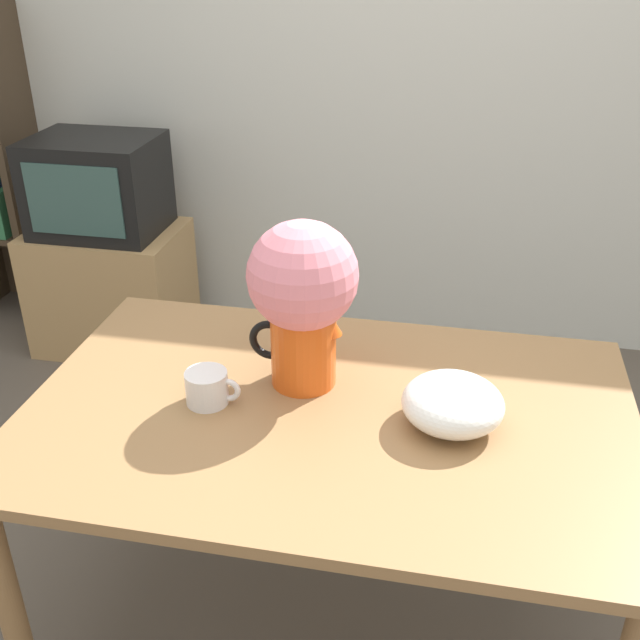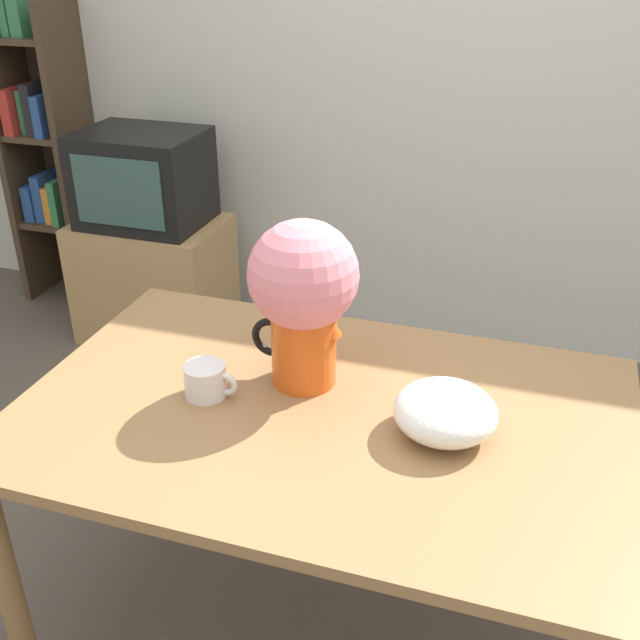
{
  "view_description": "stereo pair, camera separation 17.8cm",
  "coord_description": "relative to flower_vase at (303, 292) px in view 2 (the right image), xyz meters",
  "views": [
    {
      "loc": [
        0.21,
        -1.4,
        1.74
      ],
      "look_at": [
        -0.1,
        0.13,
        0.9
      ],
      "focal_mm": 42.0,
      "sensor_mm": 36.0,
      "label": 1
    },
    {
      "loc": [
        0.38,
        -1.36,
        1.74
      ],
      "look_at": [
        -0.1,
        0.13,
        0.9
      ],
      "focal_mm": 42.0,
      "sensor_mm": 36.0,
      "label": 2
    }
  ],
  "objects": [
    {
      "name": "ground_plane",
      "position": [
        0.14,
        -0.13,
        -0.97
      ],
      "size": [
        12.0,
        12.0,
        0.0
      ],
      "primitive_type": "plane",
      "color": "brown"
    },
    {
      "name": "wall_back",
      "position": [
        0.14,
        1.7,
        0.33
      ],
      "size": [
        8.0,
        0.05,
        2.6
      ],
      "color": "silver",
      "rests_on": "ground_plane"
    },
    {
      "name": "table",
      "position": [
        0.08,
        -0.11,
        -0.33
      ],
      "size": [
        1.43,
        0.93,
        0.73
      ],
      "color": "olive",
      "rests_on": "ground_plane"
    },
    {
      "name": "flower_vase",
      "position": [
        0.0,
        0.0,
        0.0
      ],
      "size": [
        0.27,
        0.26,
        0.42
      ],
      "color": "#E05619",
      "rests_on": "table"
    },
    {
      "name": "coffee_mug",
      "position": [
        -0.2,
        -0.14,
        -0.2
      ],
      "size": [
        0.13,
        0.1,
        0.08
      ],
      "color": "white",
      "rests_on": "table"
    },
    {
      "name": "white_bowl",
      "position": [
        0.37,
        -0.11,
        -0.19
      ],
      "size": [
        0.23,
        0.23,
        0.11
      ],
      "color": "white",
      "rests_on": "table"
    },
    {
      "name": "tv_stand",
      "position": [
        -1.17,
        1.27,
        -0.69
      ],
      "size": [
        0.65,
        0.46,
        0.56
      ],
      "color": "tan",
      "rests_on": "ground_plane"
    },
    {
      "name": "tv_set",
      "position": [
        -1.17,
        1.27,
        -0.21
      ],
      "size": [
        0.52,
        0.42,
        0.4
      ],
      "color": "black",
      "rests_on": "tv_stand"
    },
    {
      "name": "bookshelf",
      "position": [
        -1.84,
        1.53,
        -0.17
      ],
      "size": [
        0.36,
        0.31,
        1.53
      ],
      "color": "#423323",
      "rests_on": "ground_plane"
    }
  ]
}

